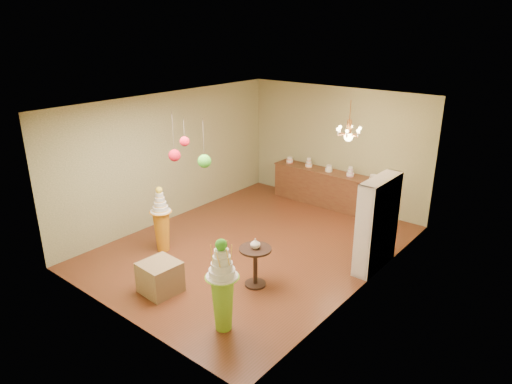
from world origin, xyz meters
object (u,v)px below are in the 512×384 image
Objects in this scene: round_table at (255,261)px; sideboard at (328,188)px; pedestal_green at (223,291)px; pedestal_orange at (162,225)px.

sideboard is at bearing 103.47° from round_table.
pedestal_green is 5.59m from sideboard.
pedestal_green reaches higher than sideboard.
pedestal_green is 2.96m from pedestal_orange.
round_table is at bearing 3.90° from pedestal_orange.
sideboard is (1.34, 4.30, -0.08)m from pedestal_orange.
pedestal_green is at bearing -75.53° from sideboard.
pedestal_orange is 0.46× the size of sideboard.
sideboard is 4.26m from round_table.
round_table is at bearing 107.67° from pedestal_green.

